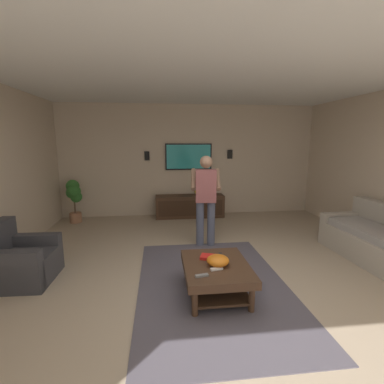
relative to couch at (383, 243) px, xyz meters
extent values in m
plane|color=tan|center=(-0.42, 2.70, -0.32)|extent=(8.88, 8.88, 0.00)
cube|color=#C6B299|center=(3.33, 2.70, 1.07)|extent=(0.10, 6.60, 2.78)
cube|color=white|center=(-0.42, 2.70, 2.51)|extent=(7.60, 6.60, 0.10)
cube|color=#514C56|center=(-0.42, 2.79, -0.31)|extent=(2.98, 1.95, 0.01)
cube|color=#A89E8E|center=(0.00, 0.04, -0.11)|extent=(1.94, 0.92, 0.42)
cube|color=#A89E8E|center=(0.86, 0.08, -0.03)|extent=(0.22, 0.85, 0.58)
cube|color=gray|center=(0.00, 0.12, 0.16)|extent=(1.52, 0.67, 0.12)
cube|color=#38383D|center=(0.01, 5.35, -0.12)|extent=(0.83, 0.83, 0.40)
cube|color=#38383D|center=(-0.31, 5.36, -0.04)|extent=(0.19, 0.81, 0.56)
cube|color=#38383D|center=(0.33, 5.34, -0.04)|extent=(0.19, 0.81, 0.56)
cube|color=#422B1C|center=(-0.62, 2.79, 0.03)|extent=(1.00, 0.80, 0.10)
cylinder|color=#422B1C|center=(-0.20, 2.47, -0.17)|extent=(0.07, 0.07, 0.30)
cylinder|color=#422B1C|center=(-0.20, 3.11, -0.17)|extent=(0.07, 0.07, 0.30)
cylinder|color=#422B1C|center=(-1.04, 2.47, -0.17)|extent=(0.07, 0.07, 0.30)
cylinder|color=#422B1C|center=(-1.04, 3.11, -0.17)|extent=(0.07, 0.07, 0.30)
cube|color=#382417|center=(-0.62, 2.79, -0.22)|extent=(0.88, 0.68, 0.03)
cube|color=#422B1C|center=(3.00, 2.73, -0.04)|extent=(0.44, 1.70, 0.55)
cube|color=#352216|center=(2.77, 2.73, -0.04)|extent=(0.01, 1.56, 0.39)
cube|color=black|center=(3.24, 2.73, 1.18)|extent=(0.05, 1.17, 0.66)
cube|color=teal|center=(3.21, 2.73, 1.18)|extent=(0.01, 1.11, 0.60)
cylinder|color=#4C5166|center=(1.01, 2.56, 0.09)|extent=(0.14, 0.14, 0.82)
cylinder|color=#4C5166|center=(1.04, 2.75, 0.09)|extent=(0.14, 0.14, 0.82)
cube|color=#8C4C4C|center=(1.03, 2.65, 0.79)|extent=(0.26, 0.38, 0.58)
sphere|color=#997056|center=(1.03, 2.65, 1.21)|extent=(0.22, 0.22, 0.22)
cylinder|color=#997056|center=(1.18, 2.41, 0.88)|extent=(0.49, 0.15, 0.37)
cylinder|color=#997056|center=(1.23, 2.85, 0.88)|extent=(0.49, 0.15, 0.37)
cube|color=white|center=(1.40, 2.61, 0.78)|extent=(0.05, 0.05, 0.16)
cylinder|color=#9E6B4C|center=(2.83, 5.45, -0.21)|extent=(0.27, 0.27, 0.23)
cylinder|color=brown|center=(2.83, 5.45, 0.09)|extent=(0.04, 0.04, 0.37)
sphere|color=#2D6B28|center=(2.91, 5.49, 0.53)|extent=(0.30, 0.30, 0.30)
sphere|color=#2D6B28|center=(2.87, 5.50, 0.38)|extent=(0.28, 0.28, 0.28)
sphere|color=#2D6B28|center=(2.80, 5.41, 0.43)|extent=(0.27, 0.27, 0.27)
sphere|color=#2D6B28|center=(2.78, 5.45, 0.44)|extent=(0.25, 0.25, 0.25)
sphere|color=#2D6B28|center=(2.83, 5.40, 0.29)|extent=(0.26, 0.26, 0.26)
ellipsoid|color=orange|center=(-0.66, 2.78, 0.14)|extent=(0.28, 0.28, 0.12)
cube|color=white|center=(-0.78, 2.82, 0.09)|extent=(0.07, 0.16, 0.02)
cube|color=black|center=(-0.40, 2.69, 0.09)|extent=(0.16, 0.08, 0.02)
cube|color=slate|center=(-0.92, 3.02, 0.09)|extent=(0.07, 0.16, 0.02)
cube|color=red|center=(-0.45, 2.85, 0.10)|extent=(0.22, 0.26, 0.04)
sphere|color=gold|center=(2.96, 2.51, 0.34)|extent=(0.22, 0.22, 0.22)
cube|color=black|center=(3.25, 1.66, 1.23)|extent=(0.06, 0.12, 0.22)
cube|color=black|center=(3.25, 3.77, 1.21)|extent=(0.06, 0.12, 0.22)
camera|label=1|loc=(-3.79, 3.47, 1.58)|focal=26.12mm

